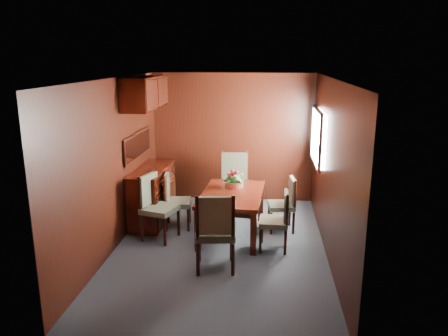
# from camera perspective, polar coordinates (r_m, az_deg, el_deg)

# --- Properties ---
(ground) EXTENTS (4.50, 4.50, 0.00)m
(ground) POSITION_cam_1_polar(r_m,az_deg,el_deg) (6.43, -0.49, -10.30)
(ground) COLOR #3E4B55
(ground) RESTS_ON ground
(room_shell) EXTENTS (3.06, 4.52, 2.41)m
(room_shell) POSITION_cam_1_polar(r_m,az_deg,el_deg) (6.28, -1.14, 4.70)
(room_shell) COLOR black
(room_shell) RESTS_ON ground
(sideboard) EXTENTS (0.48, 1.40, 0.90)m
(sideboard) POSITION_cam_1_polar(r_m,az_deg,el_deg) (7.41, -9.31, -3.37)
(sideboard) COLOR #350E06
(sideboard) RESTS_ON ground
(dining_table) EXTENTS (0.99, 1.50, 0.68)m
(dining_table) POSITION_cam_1_polar(r_m,az_deg,el_deg) (6.66, 1.07, -4.02)
(dining_table) COLOR #350E06
(dining_table) RESTS_ON ground
(chair_left_near) EXTENTS (0.58, 0.59, 1.01)m
(chair_left_near) POSITION_cam_1_polar(r_m,az_deg,el_deg) (6.64, -8.98, -4.51)
(chair_left_near) COLOR black
(chair_left_near) RESTS_ON ground
(chair_left_far) EXTENTS (0.46, 0.47, 0.90)m
(chair_left_far) POSITION_cam_1_polar(r_m,az_deg,el_deg) (7.02, -6.65, -3.87)
(chair_left_far) COLOR black
(chair_left_far) RESTS_ON ground
(chair_right_near) EXTENTS (0.42, 0.43, 0.88)m
(chair_right_near) POSITION_cam_1_polar(r_m,az_deg,el_deg) (6.24, 7.15, -6.34)
(chair_right_near) COLOR black
(chair_right_near) RESTS_ON ground
(chair_right_far) EXTENTS (0.44, 0.45, 0.87)m
(chair_right_far) POSITION_cam_1_polar(r_m,az_deg,el_deg) (6.94, 8.06, -4.27)
(chair_right_far) COLOR black
(chair_right_far) RESTS_ON ground
(chair_head) EXTENTS (0.56, 0.54, 1.06)m
(chair_head) POSITION_cam_1_polar(r_m,az_deg,el_deg) (5.54, -1.16, -7.84)
(chair_head) COLOR black
(chair_head) RESTS_ON ground
(chair_foot) EXTENTS (0.54, 0.52, 1.06)m
(chair_foot) POSITION_cam_1_polar(r_m,az_deg,el_deg) (7.69, 1.36, -1.45)
(chair_foot) COLOR black
(chair_foot) RESTS_ON ground
(flower_centerpiece) EXTENTS (0.31, 0.31, 0.31)m
(flower_centerpiece) POSITION_cam_1_polar(r_m,az_deg,el_deg) (6.88, 1.32, -1.29)
(flower_centerpiece) COLOR #A24931
(flower_centerpiece) RESTS_ON dining_table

